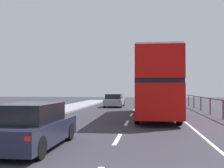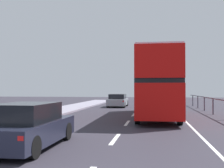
# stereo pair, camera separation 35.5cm
# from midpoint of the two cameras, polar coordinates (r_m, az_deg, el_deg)

# --- Properties ---
(lane_paint_markings) EXTENTS (3.45, 46.00, 0.01)m
(lane_paint_markings) POSITION_cam_midpoint_polar(r_m,az_deg,el_deg) (11.85, 11.07, -10.23)
(lane_paint_markings) COLOR silver
(lane_paint_markings) RESTS_ON ground
(double_decker_bus_red) EXTENTS (2.67, 11.28, 4.19)m
(double_decker_bus_red) POSITION_cam_midpoint_polar(r_m,az_deg,el_deg) (18.95, 8.26, 0.03)
(double_decker_bus_red) COLOR red
(double_decker_bus_red) RESTS_ON ground
(hatchback_car_near) EXTENTS (1.84, 4.26, 1.44)m
(hatchback_car_near) POSITION_cam_midpoint_polar(r_m,az_deg,el_deg) (9.34, -17.38, -8.44)
(hatchback_car_near) COLOR #1F2132
(hatchback_car_near) RESTS_ON ground
(sedan_car_ahead) EXTENTS (1.88, 4.52, 1.36)m
(sedan_car_ahead) POSITION_cam_midpoint_polar(r_m,az_deg,el_deg) (29.39, 0.15, -3.45)
(sedan_car_ahead) COLOR gray
(sedan_car_ahead) RESTS_ON ground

